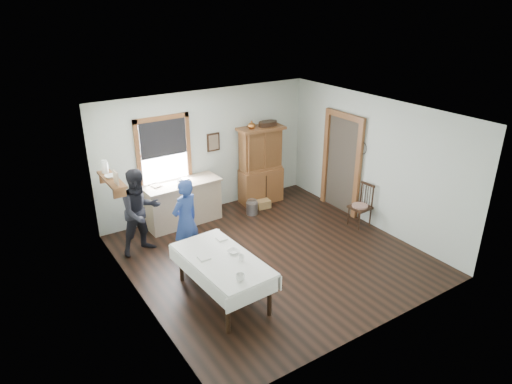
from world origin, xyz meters
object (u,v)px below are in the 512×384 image
wicker_basket (263,204)px  spindle_chair (360,205)px  dining_table (223,278)px  pail (252,208)px  woman_blue (186,224)px  figure_dark (141,215)px  work_counter (183,203)px  china_hutch (261,165)px

wicker_basket → spindle_chair: bearing=-56.6°
dining_table → pail: bearing=48.6°
woman_blue → wicker_basket: bearing=-174.9°
dining_table → spindle_chair: (3.63, 0.61, 0.10)m
pail → woman_blue: bearing=-154.8°
figure_dark → pail: bearing=-2.0°
pail → wicker_basket: 0.41m
spindle_chair → dining_table: bearing=-174.0°
dining_table → woman_blue: size_ratio=1.23×
wicker_basket → work_counter: bearing=170.5°
work_counter → wicker_basket: work_counter is taller
figure_dark → dining_table: bearing=-82.3°
spindle_chair → woman_blue: woman_blue is taller
spindle_chair → wicker_basket: 2.22m
work_counter → china_hutch: bearing=-1.0°
dining_table → spindle_chair: spindle_chair is taller
dining_table → figure_dark: (-0.55, 2.08, 0.40)m
work_counter → wicker_basket: (1.84, -0.31, -0.37)m
work_counter → figure_dark: (-1.13, -0.66, 0.30)m
pail → figure_dark: 2.67m
wicker_basket → china_hutch: bearing=65.0°
china_hutch → woman_blue: 2.94m
woman_blue → figure_dark: size_ratio=0.96×
figure_dark → spindle_chair: bearing=-26.4°
dining_table → woman_blue: 1.41m
work_counter → wicker_basket: 1.90m
dining_table → pail: size_ratio=6.48×
woman_blue → figure_dark: bearing=-71.1°
work_counter → spindle_chair: bearing=-37.1°
work_counter → woman_blue: size_ratio=1.11×
dining_table → spindle_chair: size_ratio=1.95×
work_counter → dining_table: size_ratio=0.90×
work_counter → spindle_chair: (3.05, -2.14, -0.00)m
china_hutch → pail: size_ratio=6.43×
work_counter → dining_table: (-0.59, -2.75, -0.10)m
wicker_basket → figure_dark: (-2.97, -0.35, 0.67)m
spindle_chair → wicker_basket: (-1.21, 1.83, -0.37)m
work_counter → pail: 1.55m
china_hutch → woman_blue: size_ratio=1.22×
woman_blue → figure_dark: figure_dark is taller
dining_table → figure_dark: 2.19m
work_counter → figure_dark: figure_dark is taller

